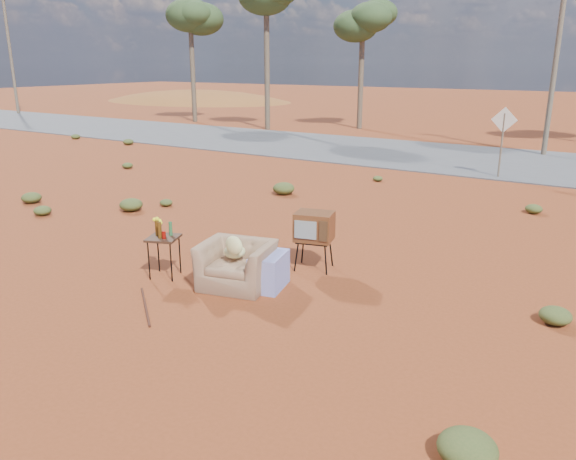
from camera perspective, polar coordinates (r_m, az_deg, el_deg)
The scene contains 13 objects.
ground at distance 8.81m, azimuth -6.80°, elevation -6.91°, with size 140.00×140.00×0.00m, color brown.
highway at distance 22.12m, azimuth 18.41°, elevation 6.82°, with size 140.00×7.00×0.04m, color #565659.
dirt_mound at distance 53.53m, azimuth -9.23°, elevation 12.80°, with size 26.00×18.00×2.00m, color brown.
armchair at distance 9.07m, azimuth -4.66°, elevation -3.02°, with size 1.42×1.11×0.98m.
tv_unit at distance 9.72m, azimuth 2.68°, elevation 0.28°, with size 0.75×0.66×1.03m.
side_table at distance 9.64m, azimuth -12.69°, elevation -0.49°, with size 0.64×0.64×0.99m.
rusty_bar at distance 8.71m, azimuth -14.28°, elevation -7.50°, with size 0.04×0.04×1.41m, color #481C13.
road_sign at distance 18.70m, azimuth 21.01°, elevation 9.49°, with size 0.78×0.06×2.19m.
eucalyptus_far_left at distance 35.06m, azimuth -9.91°, elevation 20.51°, with size 3.20×3.20×7.10m.
eucalyptus_near_left at distance 31.20m, azimuth 7.62°, elevation 20.19°, with size 3.20×3.20×6.60m.
utility_pole_west at distance 44.07m, azimuth -26.39°, elevation 15.94°, with size 1.40×0.20×8.00m.
utility_pole_center at distance 23.95m, azimuth 25.74°, elevation 16.71°, with size 1.40×0.20×8.00m.
scrub_patch at distance 12.66m, azimuth 2.76°, elevation 1.26°, with size 17.49×8.07×0.33m.
Camera 1 is at (5.13, -6.23, 3.52)m, focal length 35.00 mm.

